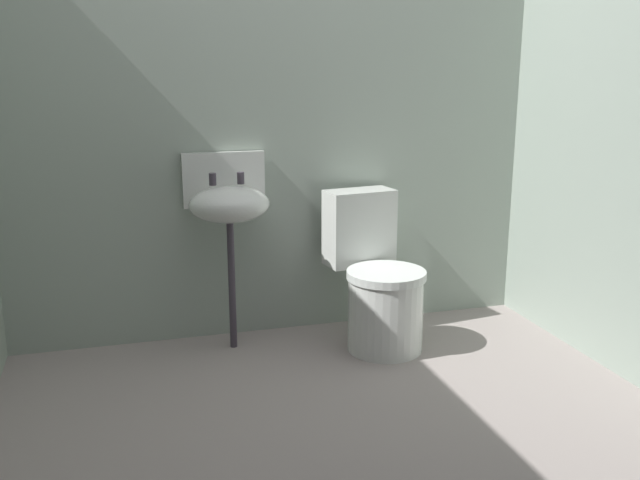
{
  "coord_description": "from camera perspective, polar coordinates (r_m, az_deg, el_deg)",
  "views": [
    {
      "loc": [
        -0.81,
        -2.53,
        1.43
      ],
      "look_at": [
        0.0,
        0.27,
        0.7
      ],
      "focal_mm": 39.82,
      "sensor_mm": 36.0,
      "label": 1
    }
  ],
  "objects": [
    {
      "name": "toilet_near_wall",
      "position": [
        3.66,
        4.64,
        -3.59
      ],
      "size": [
        0.46,
        0.64,
        0.78
      ],
      "rotation": [
        0.0,
        0.0,
        3.28
      ],
      "color": "silver",
      "rests_on": "ground"
    },
    {
      "name": "sink",
      "position": [
        3.55,
        -7.37,
        3.0
      ],
      "size": [
        0.42,
        0.35,
        0.99
      ],
      "color": "#3F3842",
      "rests_on": "ground"
    },
    {
      "name": "wall_back",
      "position": [
        3.76,
        -3.68,
        9.03
      ],
      "size": [
        3.2,
        0.1,
        2.2
      ],
      "primitive_type": "cube",
      "color": "#99A699",
      "rests_on": "ground"
    },
    {
      "name": "ground_plane",
      "position": [
        3.03,
        1.46,
        -14.91
      ],
      "size": [
        3.2,
        2.56,
        0.08
      ],
      "primitive_type": "cube",
      "color": "gray"
    }
  ]
}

